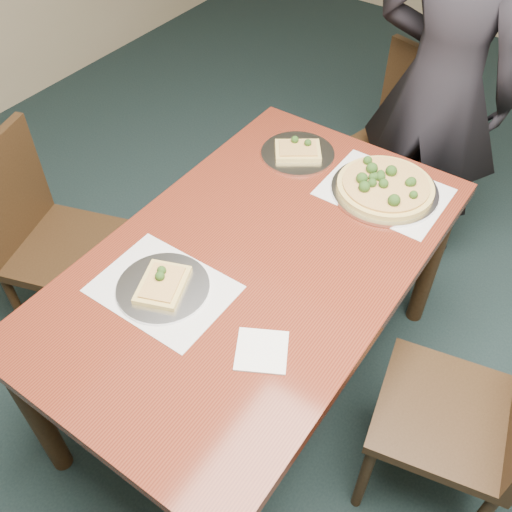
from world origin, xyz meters
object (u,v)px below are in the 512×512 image
Objects in this scene: pizza_pan at (385,187)px; slice_plate_near at (163,286)px; chair_left at (45,234)px; slice_plate_far at (298,152)px; dining_table at (256,275)px; diner at (441,87)px; chair_far at (399,140)px; chair_right at (479,414)px.

pizza_pan is 0.86m from slice_plate_near.
chair_left is at bearing -146.22° from pizza_pan.
chair_left reaches higher than slice_plate_far.
dining_table is 0.57m from slice_plate_far.
diner is 0.67m from slice_plate_far.
diner reaches higher than dining_table.
chair_far is 1.00× the size of chair_right.
chair_right is 2.41× the size of pizza_pan.
chair_far is 0.53× the size of diner.
chair_far is at bearing 90.46° from dining_table.
chair_left is 2.41× the size of pizza_pan.
diner is at bearing -55.81° from chair_left.
chair_left and chair_right have the same top height.
chair_right reaches higher than slice_plate_near.
pizza_pan is at bearing -141.28° from chair_right.
diner is at bearing -161.11° from chair_right.
dining_table is 1.18m from chair_far.
dining_table is 5.36× the size of slice_plate_far.
chair_right is at bearing 120.26° from diner.
diner reaches higher than slice_plate_far.
dining_table is 0.88× the size of diner.
chair_right reaches higher than pizza_pan.
diner is (0.14, -0.05, 0.34)m from chair_far.
chair_far is at bearing 84.42° from slice_plate_near.
chair_left is at bearing -108.01° from chair_far.
chair_left is 1.00× the size of chair_right.
diner reaches higher than slice_plate_near.
slice_plate_far is at bearing 91.94° from slice_plate_near.
pizza_pan is (0.06, -0.61, -0.08)m from diner.
chair_left is at bearing 173.62° from slice_plate_near.
slice_plate_far is at bearing -62.27° from chair_left.
chair_right is 3.25× the size of slice_plate_far.
slice_plate_far is at bearing 108.48° from dining_table.
diner reaches higher than pizza_pan.
chair_far is 3.25× the size of slice_plate_far.
diner is 1.42m from slice_plate_near.
dining_table is 0.33m from slice_plate_near.
chair_right is at bearing 18.10° from slice_plate_near.
chair_far is 3.25× the size of slice_plate_near.
slice_plate_far is at bearing 177.79° from pizza_pan.
chair_far reaches higher than slice_plate_near.
chair_right reaches higher than dining_table.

